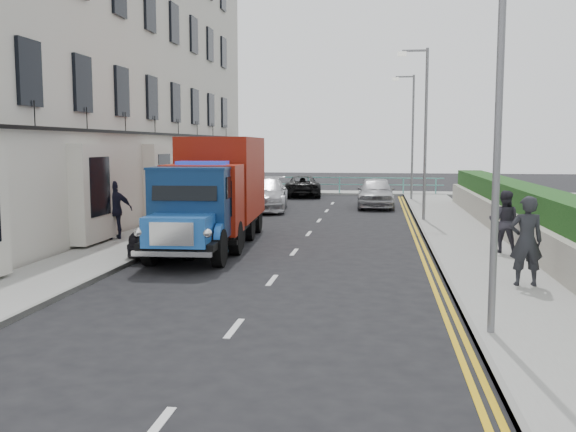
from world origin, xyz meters
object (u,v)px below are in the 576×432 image
object	(u,v)px
parked_car_front	(176,226)
red_lorry	(220,186)
lamp_near	(491,92)
lamp_far	(411,130)
bedford_lorry	(192,218)
lamp_mid	(423,124)
pedestrian_east_near	(526,241)

from	to	relation	value
parked_car_front	red_lorry	bearing A→B (deg)	68.09
lamp_near	parked_car_front	size ratio (longest dim) A/B	1.58
lamp_far	bedford_lorry	xyz separation A→B (m)	(-6.76, -19.72, -2.83)
lamp_mid	red_lorry	bearing A→B (deg)	-138.15
lamp_far	lamp_mid	bearing A→B (deg)	-90.00
lamp_far	bedford_lorry	distance (m)	21.04
lamp_far	lamp_near	bearing A→B (deg)	-90.00
red_lorry	parked_car_front	world-z (taller)	red_lorry
lamp_mid	pedestrian_east_near	xyz separation A→B (m)	(1.45, -12.29, -2.90)
red_lorry	lamp_mid	bearing A→B (deg)	38.39
lamp_near	red_lorry	bearing A→B (deg)	124.98
lamp_near	pedestrian_east_near	distance (m)	4.93
bedford_lorry	lamp_near	bearing A→B (deg)	-45.44
red_lorry	parked_car_front	bearing A→B (deg)	-113.33
lamp_mid	red_lorry	distance (m)	9.49
lamp_mid	lamp_far	distance (m)	10.00
lamp_mid	red_lorry	xyz separation A→B (m)	(-6.88, -6.16, -2.18)
parked_car_front	pedestrian_east_near	world-z (taller)	pedestrian_east_near
red_lorry	pedestrian_east_near	xyz separation A→B (m)	(8.33, -6.12, -0.72)
lamp_far	pedestrian_east_near	size ratio (longest dim) A/B	3.57
parked_car_front	lamp_mid	bearing A→B (deg)	45.39
lamp_mid	parked_car_front	distance (m)	11.79
lamp_far	red_lorry	bearing A→B (deg)	-113.06
lamp_near	lamp_mid	bearing A→B (deg)	90.00
bedford_lorry	pedestrian_east_near	bearing A→B (deg)	-19.91
parked_car_front	bedford_lorry	bearing A→B (deg)	-58.47
lamp_mid	red_lorry	world-z (taller)	lamp_mid
red_lorry	pedestrian_east_near	bearing A→B (deg)	-39.75
lamp_mid	bedford_lorry	world-z (taller)	lamp_mid
lamp_near	red_lorry	size ratio (longest dim) A/B	1.05
pedestrian_east_near	bedford_lorry	bearing A→B (deg)	-20.56
lamp_mid	lamp_far	world-z (taller)	same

